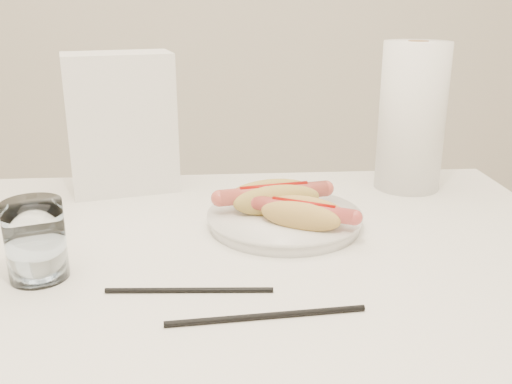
{
  "coord_description": "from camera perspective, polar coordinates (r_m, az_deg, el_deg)",
  "views": [
    {
      "loc": [
        0.01,
        -0.82,
        1.12
      ],
      "look_at": [
        0.07,
        0.07,
        0.82
      ],
      "focal_mm": 40.61,
      "sensor_mm": 36.0,
      "label": 1
    }
  ],
  "objects": [
    {
      "name": "water_glass",
      "position": [
        0.85,
        -20.9,
        -4.47
      ],
      "size": [
        0.08,
        0.08,
        0.11
      ],
      "primitive_type": "cylinder",
      "color": "white",
      "rests_on": "table"
    },
    {
      "name": "hotdog_left",
      "position": [
        0.99,
        1.77,
        -0.56
      ],
      "size": [
        0.19,
        0.1,
        0.05
      ],
      "rotation": [
        0.0,
        0.0,
        0.2
      ],
      "color": "tan",
      "rests_on": "plate"
    },
    {
      "name": "navy_napkin",
      "position": [
        1.1,
        4.02,
        -0.81
      ],
      "size": [
        0.13,
        0.13,
        0.01
      ],
      "primitive_type": "cube",
      "rotation": [
        0.0,
        0.0,
        -0.05
      ],
      "color": "black",
      "rests_on": "table"
    },
    {
      "name": "chopstick_near",
      "position": [
        0.78,
        -6.59,
        -9.58
      ],
      "size": [
        0.22,
        0.02,
        0.01
      ],
      "primitive_type": "cylinder",
      "rotation": [
        0.0,
        1.57,
        -0.06
      ],
      "color": "black",
      "rests_on": "table"
    },
    {
      "name": "hotdog_right",
      "position": [
        0.93,
        4.68,
        -2.15
      ],
      "size": [
        0.16,
        0.12,
        0.05
      ],
      "rotation": [
        0.0,
        0.0,
        -0.5
      ],
      "color": "tan",
      "rests_on": "plate"
    },
    {
      "name": "napkin_box",
      "position": [
        1.17,
        -13.12,
        6.62
      ],
      "size": [
        0.22,
        0.16,
        0.27
      ],
      "primitive_type": "cube",
      "rotation": [
        0.0,
        0.0,
        0.24
      ],
      "color": "white",
      "rests_on": "table"
    },
    {
      "name": "table",
      "position": [
        0.93,
        -4.35,
        -9.1
      ],
      "size": [
        1.2,
        0.8,
        0.75
      ],
      "color": "white",
      "rests_on": "ground"
    },
    {
      "name": "paper_towel_roll",
      "position": [
        1.19,
        15.1,
        7.15
      ],
      "size": [
        0.16,
        0.16,
        0.29
      ],
      "primitive_type": "cylinder",
      "rotation": [
        0.0,
        0.0,
        -0.24
      ],
      "color": "white",
      "rests_on": "table"
    },
    {
      "name": "chopstick_far",
      "position": [
        0.72,
        1.04,
        -12.1
      ],
      "size": [
        0.25,
        0.03,
        0.01
      ],
      "primitive_type": "cylinder",
      "rotation": [
        0.0,
        1.57,
        0.08
      ],
      "color": "black",
      "rests_on": "table"
    },
    {
      "name": "plate",
      "position": [
        0.98,
        2.83,
        -2.85
      ],
      "size": [
        0.32,
        0.32,
        0.02
      ],
      "primitive_type": "cylinder",
      "rotation": [
        0.0,
        0.0,
        0.33
      ],
      "color": "white",
      "rests_on": "table"
    }
  ]
}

